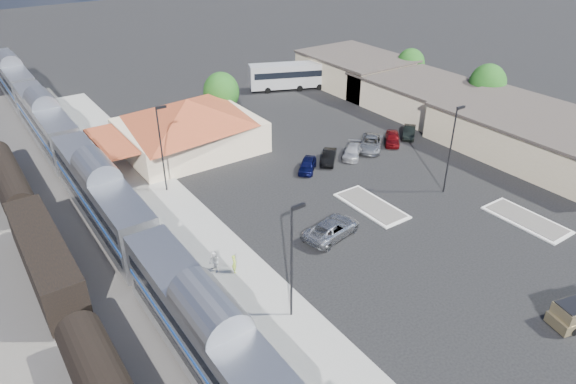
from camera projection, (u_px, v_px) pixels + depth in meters
ground at (353, 229)px, 45.95m from camera, size 280.00×280.00×0.00m
railbed at (90, 265)px, 41.24m from camera, size 16.00×100.00×0.12m
platform at (202, 240)px, 44.25m from camera, size 5.50×92.00×0.18m
passenger_train at (102, 199)px, 44.93m from camera, size 3.00×104.00×5.55m
freight_cars at (46, 260)px, 38.71m from camera, size 2.80×46.00×4.00m
station_depot at (188, 125)px, 59.37m from camera, size 18.35×12.24×6.20m
buildings_east at (442, 101)px, 68.98m from camera, size 14.40×51.40×4.80m
traffic_island_south at (371, 206)px, 49.32m from camera, size 3.30×7.50×0.21m
traffic_island_north at (526, 220)px, 47.11m from camera, size 3.30×7.50×0.21m
lamp_plat_s at (293, 254)px, 33.62m from camera, size 1.08×0.25×9.00m
lamp_plat_n at (162, 143)px, 49.41m from camera, size 1.08×0.25×9.00m
lamp_lot at (452, 143)px, 49.34m from camera, size 1.08×0.25×9.00m
tree_east_b at (487, 84)px, 69.37m from camera, size 4.94×4.94×6.96m
tree_east_c at (410, 64)px, 79.64m from camera, size 4.41×4.41×6.21m
tree_depot at (221, 92)px, 67.00m from camera, size 4.71×4.71×6.63m
suv at (332, 228)px, 44.57m from camera, size 6.18×3.81×1.60m
coach_bus at (290, 75)px, 79.66m from camera, size 12.72×7.44×4.06m
person_a at (234, 264)px, 39.91m from camera, size 0.55×0.67×1.58m
person_b at (214, 262)px, 39.91m from camera, size 0.70×0.89×1.83m
parked_car_a at (308, 165)px, 55.70m from camera, size 3.97×3.91×1.35m
parked_car_b at (329, 157)px, 57.51m from camera, size 3.87×3.91×1.35m
parked_car_c at (352, 151)px, 58.90m from camera, size 4.49×4.29×1.28m
parked_car_d at (371, 143)px, 60.64m from camera, size 5.78×5.45×1.52m
parked_car_e at (392, 138)px, 62.04m from camera, size 4.09×4.17×1.42m
parked_car_f at (409, 132)px, 63.86m from camera, size 4.01×3.74×1.34m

